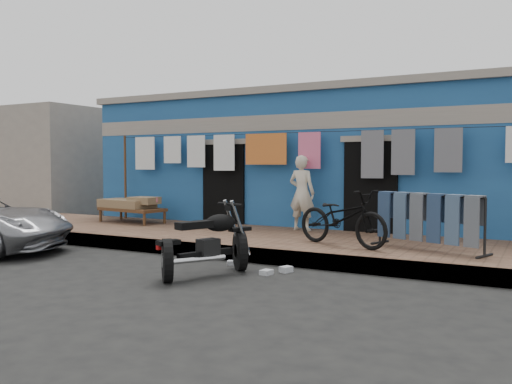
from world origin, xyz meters
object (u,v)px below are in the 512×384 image
charpoy (132,210)px  jeans_rack (428,221)px  bicycle (342,211)px  seated_person (302,193)px  motorcycle (205,240)px

charpoy → jeans_rack: (6.98, -0.87, 0.18)m
jeans_rack → bicycle: bearing=-169.4°
charpoy → jeans_rack: bearing=-7.1°
seated_person → charpoy: bearing=12.0°
bicycle → charpoy: bearing=98.3°
seated_person → motorcycle: 3.85m
bicycle → motorcycle: 2.56m
seated_person → jeans_rack: seated_person is taller
seated_person → bicycle: bearing=136.6°
seated_person → jeans_rack: (2.83, -1.39, -0.31)m
jeans_rack → seated_person: bearing=153.9°
charpoy → jeans_rack: jeans_rack is taller
motorcycle → charpoy: bearing=163.7°
bicycle → jeans_rack: 1.39m
bicycle → jeans_rack: bicycle is taller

